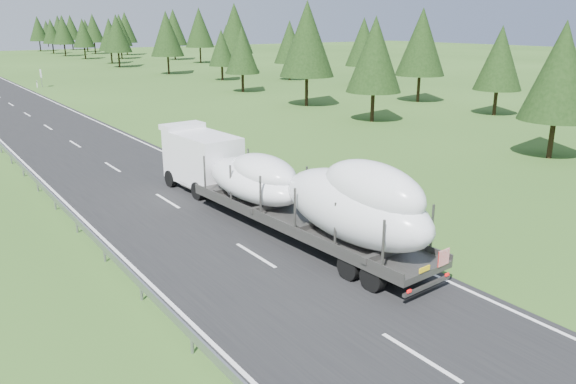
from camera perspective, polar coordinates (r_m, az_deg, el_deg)
ground at (r=17.37m, az=13.26°, el=-16.03°), size 400.00×400.00×0.00m
highway_sign at (r=91.56m, az=-23.81°, el=10.84°), size 0.08×0.90×2.60m
tree_line_right at (r=121.43m, az=-11.24°, el=15.55°), size 28.49×269.90×12.56m
boat_truck at (r=25.33m, az=-0.39°, el=0.67°), size 3.52×19.51×4.40m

